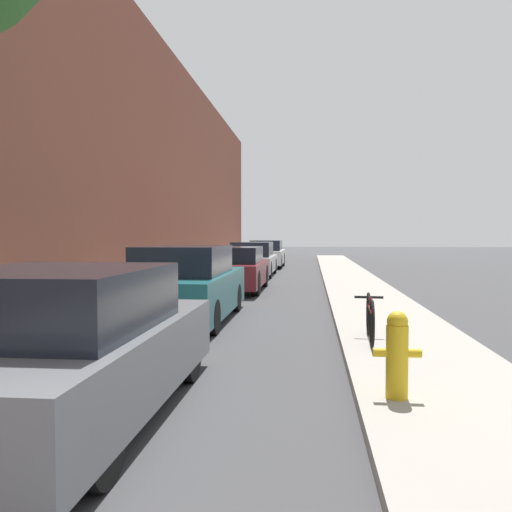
{
  "coord_description": "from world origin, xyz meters",
  "views": [
    {
      "loc": [
        1.45,
        0.8,
        1.69
      ],
      "look_at": [
        0.35,
        11.6,
        1.26
      ],
      "focal_mm": 37.79,
      "sensor_mm": 36.0,
      "label": 1
    }
  ],
  "objects_px": {
    "parked_car_grey": "(63,347)",
    "parked_car_white": "(267,254)",
    "parked_car_silver": "(253,260)",
    "bicycle": "(370,318)",
    "parked_car_teal": "(186,286)",
    "parked_car_maroon": "(236,269)",
    "fire_hydrant": "(397,353)"
  },
  "relations": [
    {
      "from": "parked_car_teal",
      "to": "parked_car_maroon",
      "type": "distance_m",
      "value": 5.77
    },
    {
      "from": "fire_hydrant",
      "to": "bicycle",
      "type": "xyz_separation_m",
      "value": [
        0.05,
        2.81,
        -0.09
      ]
    },
    {
      "from": "parked_car_grey",
      "to": "parked_car_white",
      "type": "bearing_deg",
      "value": 90.06
    },
    {
      "from": "parked_car_teal",
      "to": "parked_car_white",
      "type": "height_order",
      "value": "parked_car_teal"
    },
    {
      "from": "parked_car_white",
      "to": "bicycle",
      "type": "height_order",
      "value": "parked_car_white"
    },
    {
      "from": "parked_car_maroon",
      "to": "fire_hydrant",
      "type": "distance_m",
      "value": 11.22
    },
    {
      "from": "parked_car_teal",
      "to": "bicycle",
      "type": "distance_m",
      "value": 3.97
    },
    {
      "from": "parked_car_maroon",
      "to": "parked_car_white",
      "type": "height_order",
      "value": "parked_car_white"
    },
    {
      "from": "parked_car_silver",
      "to": "bicycle",
      "type": "xyz_separation_m",
      "value": [
        3.25,
        -13.97,
        -0.19
      ]
    },
    {
      "from": "parked_car_grey",
      "to": "bicycle",
      "type": "height_order",
      "value": "parked_car_grey"
    },
    {
      "from": "parked_car_teal",
      "to": "fire_hydrant",
      "type": "distance_m",
      "value": 5.98
    },
    {
      "from": "parked_car_teal",
      "to": "parked_car_white",
      "type": "xyz_separation_m",
      "value": [
        0.13,
        17.5,
        -0.02
      ]
    },
    {
      "from": "parked_car_maroon",
      "to": "parked_car_silver",
      "type": "xyz_separation_m",
      "value": [
        -0.12,
        5.98,
        0.01
      ]
    },
    {
      "from": "fire_hydrant",
      "to": "parked_car_maroon",
      "type": "bearing_deg",
      "value": 105.94
    },
    {
      "from": "parked_car_grey",
      "to": "parked_car_white",
      "type": "distance_m",
      "value": 23.08
    },
    {
      "from": "fire_hydrant",
      "to": "bicycle",
      "type": "distance_m",
      "value": 2.81
    },
    {
      "from": "parked_car_grey",
      "to": "parked_car_maroon",
      "type": "distance_m",
      "value": 11.34
    },
    {
      "from": "parked_car_teal",
      "to": "parked_car_silver",
      "type": "distance_m",
      "value": 11.75
    },
    {
      "from": "parked_car_teal",
      "to": "fire_hydrant",
      "type": "height_order",
      "value": "parked_car_teal"
    },
    {
      "from": "fire_hydrant",
      "to": "parked_car_teal",
      "type": "bearing_deg",
      "value": 122.82
    },
    {
      "from": "parked_car_teal",
      "to": "bicycle",
      "type": "bearing_deg",
      "value": -33.95
    },
    {
      "from": "parked_car_teal",
      "to": "fire_hydrant",
      "type": "bearing_deg",
      "value": -57.18
    },
    {
      "from": "parked_car_maroon",
      "to": "parked_car_white",
      "type": "xyz_separation_m",
      "value": [
        -0.03,
        11.74,
        0.03
      ]
    },
    {
      "from": "parked_car_teal",
      "to": "bicycle",
      "type": "xyz_separation_m",
      "value": [
        3.29,
        -2.21,
        -0.23
      ]
    },
    {
      "from": "parked_car_silver",
      "to": "parked_car_white",
      "type": "distance_m",
      "value": 5.75
    },
    {
      "from": "parked_car_white",
      "to": "parked_car_grey",
      "type": "bearing_deg",
      "value": -89.94
    },
    {
      "from": "parked_car_silver",
      "to": "fire_hydrant",
      "type": "height_order",
      "value": "parked_car_silver"
    },
    {
      "from": "parked_car_silver",
      "to": "bicycle",
      "type": "height_order",
      "value": "parked_car_silver"
    },
    {
      "from": "bicycle",
      "to": "parked_car_white",
      "type": "bearing_deg",
      "value": 102.14
    },
    {
      "from": "parked_car_teal",
      "to": "fire_hydrant",
      "type": "xyz_separation_m",
      "value": [
        3.24,
        -5.02,
        -0.14
      ]
    },
    {
      "from": "parked_car_maroon",
      "to": "parked_car_white",
      "type": "distance_m",
      "value": 11.74
    },
    {
      "from": "parked_car_grey",
      "to": "parked_car_silver",
      "type": "relative_size",
      "value": 0.93
    }
  ]
}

